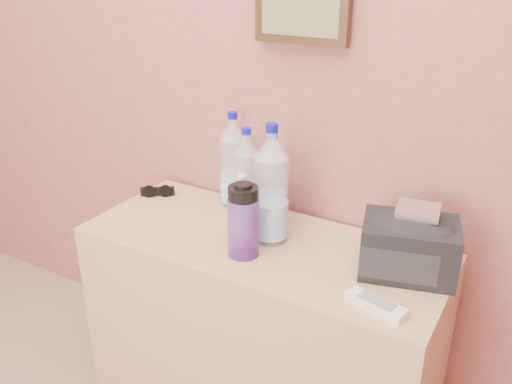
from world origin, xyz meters
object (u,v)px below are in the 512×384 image
at_px(toiletry_bag, 409,244).
at_px(foil_packet, 418,211).
at_px(pet_large_b, 233,165).
at_px(sunglasses, 158,191).
at_px(dresser, 261,333).
at_px(pet_large_d, 271,191).
at_px(pet_large_c, 273,183).
at_px(pet_small, 242,214).
at_px(pet_large_a, 247,178).
at_px(nalgene_bottle, 243,220).
at_px(ac_remote, 376,305).

relative_size(toiletry_bag, foil_packet, 2.27).
relative_size(pet_large_b, sunglasses, 2.70).
height_order(dresser, sunglasses, sunglasses).
relative_size(pet_large_d, toiletry_bag, 1.47).
bearing_deg(pet_large_c, toiletry_bag, -9.52).
xyz_separation_m(pet_small, toiletry_bag, (0.48, 0.09, -0.01)).
bearing_deg(foil_packet, pet_large_a, 174.30).
relative_size(dresser, pet_large_d, 3.03).
distance_m(nalgene_bottle, sunglasses, 0.54).
distance_m(nalgene_bottle, toiletry_bag, 0.47).
bearing_deg(pet_small, pet_large_b, 127.51).
height_order(pet_large_c, foil_packet, pet_large_c).
bearing_deg(toiletry_bag, dresser, 171.83).
bearing_deg(pet_large_c, pet_large_d, -63.27).
xyz_separation_m(pet_large_b, nalgene_bottle, (0.21, -0.28, -0.04)).
distance_m(pet_large_a, pet_large_c, 0.10).
bearing_deg(sunglasses, pet_large_d, -43.01).
distance_m(sunglasses, ac_remote, 0.95).
xyz_separation_m(pet_large_c, toiletry_bag, (0.47, -0.08, -0.05)).
relative_size(pet_large_c, foil_packet, 2.78).
distance_m(sunglasses, foil_packet, 0.96).
height_order(pet_small, sunglasses, pet_small).
height_order(pet_large_c, toiletry_bag, pet_large_c).
relative_size(pet_large_c, pet_small, 1.40).
bearing_deg(pet_large_d, pet_large_c, 116.73).
xyz_separation_m(pet_large_b, toiletry_bag, (0.65, -0.13, -0.06)).
relative_size(dresser, ac_remote, 7.18).
relative_size(nalgene_bottle, toiletry_bag, 0.89).
height_order(pet_large_a, pet_small, pet_large_a).
distance_m(dresser, ac_remote, 0.58).
height_order(pet_large_b, pet_large_c, pet_large_b).
relative_size(pet_large_c, nalgene_bottle, 1.37).
height_order(pet_large_b, sunglasses, pet_large_b).
bearing_deg(pet_large_b, toiletry_bag, -11.22).
distance_m(sunglasses, toiletry_bag, 0.94).
bearing_deg(ac_remote, sunglasses, 177.50).
distance_m(pet_large_d, ac_remote, 0.46).
distance_m(pet_large_a, toiletry_bag, 0.57).
height_order(nalgene_bottle, toiletry_bag, nalgene_bottle).
distance_m(dresser, pet_small, 0.46).
height_order(dresser, toiletry_bag, toiletry_bag).
bearing_deg(dresser, pet_large_b, 139.71).
xyz_separation_m(nalgene_bottle, foil_packet, (0.45, 0.17, 0.07)).
relative_size(dresser, pet_large_b, 3.38).
bearing_deg(sunglasses, pet_large_c, -30.47).
height_order(dresser, ac_remote, ac_remote).
bearing_deg(pet_large_c, ac_remote, -32.21).
distance_m(pet_large_d, foil_packet, 0.43).
height_order(pet_large_d, sunglasses, pet_large_d).
relative_size(pet_large_a, sunglasses, 2.49).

